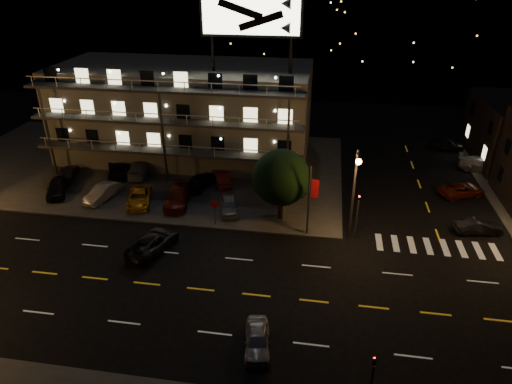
# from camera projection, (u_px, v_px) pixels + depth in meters

# --- Properties ---
(ground) EXTENTS (140.00, 140.00, 0.00)m
(ground) POSITION_uv_depth(u_px,v_px,m) (228.00, 292.00, 32.02)
(ground) COLOR black
(ground) RESTS_ON ground
(curb_nw) EXTENTS (44.00, 24.00, 0.15)m
(curb_nw) POSITION_uv_depth(u_px,v_px,m) (144.00, 165.00, 51.52)
(curb_nw) COLOR #383836
(curb_nw) RESTS_ON ground
(motel) EXTENTS (28.00, 13.80, 18.10)m
(motel) POSITION_uv_depth(u_px,v_px,m) (186.00, 112.00, 51.96)
(motel) COLOR gray
(motel) RESTS_ON ground
(hill_backdrop) EXTENTS (120.00, 25.00, 24.00)m
(hill_backdrop) POSITION_uv_depth(u_px,v_px,m) (271.00, 13.00, 88.02)
(hill_backdrop) COLOR black
(hill_backdrop) RESTS_ON ground
(streetlight_nc) EXTENTS (0.44, 1.92, 8.00)m
(streetlight_nc) POSITION_uv_depth(u_px,v_px,m) (354.00, 188.00, 35.55)
(streetlight_nc) COLOR #2D2D30
(streetlight_nc) RESTS_ON ground
(signal_nw) EXTENTS (0.20, 0.27, 4.60)m
(signal_nw) POSITION_uv_depth(u_px,v_px,m) (358.00, 211.00, 37.06)
(signal_nw) COLOR #2D2D30
(signal_nw) RESTS_ON ground
(signal_sw) EXTENTS (0.20, 0.27, 4.60)m
(signal_sw) POSITION_uv_depth(u_px,v_px,m) (371.00, 382.00, 22.13)
(signal_sw) COLOR #2D2D30
(signal_sw) RESTS_ON ground
(banner_north) EXTENTS (0.83, 0.16, 6.40)m
(banner_north) POSITION_uv_depth(u_px,v_px,m) (310.00, 199.00, 37.13)
(banner_north) COLOR #2D2D30
(banner_north) RESTS_ON ground
(stop_sign) EXTENTS (0.91, 0.11, 2.61)m
(stop_sign) POSITION_uv_depth(u_px,v_px,m) (215.00, 209.00, 39.19)
(stop_sign) COLOR #2D2D30
(stop_sign) RESTS_ON ground
(tree) EXTENTS (5.13, 4.94, 6.46)m
(tree) POSITION_uv_depth(u_px,v_px,m) (281.00, 179.00, 39.21)
(tree) COLOR black
(tree) RESTS_ON curb_nw
(lot_car_0) EXTENTS (3.20, 4.56, 1.44)m
(lot_car_0) POSITION_uv_depth(u_px,v_px,m) (57.00, 188.00, 44.69)
(lot_car_0) COLOR black
(lot_car_0) RESTS_ON curb_nw
(lot_car_1) EXTENTS (2.39, 4.45, 1.39)m
(lot_car_1) POSITION_uv_depth(u_px,v_px,m) (102.00, 193.00, 43.79)
(lot_car_1) COLOR #95959A
(lot_car_1) RESTS_ON curb_nw
(lot_car_2) EXTENTS (3.22, 4.89, 1.25)m
(lot_car_2) POSITION_uv_depth(u_px,v_px,m) (139.00, 198.00, 43.02)
(lot_car_2) COLOR orange
(lot_car_2) RESTS_ON curb_nw
(lot_car_3) EXTENTS (2.67, 5.23, 1.45)m
(lot_car_3) POSITION_uv_depth(u_px,v_px,m) (177.00, 197.00, 42.91)
(lot_car_3) COLOR #631A0E
(lot_car_3) RESTS_ON curb_nw
(lot_car_4) EXTENTS (2.54, 4.17, 1.33)m
(lot_car_4) POSITION_uv_depth(u_px,v_px,m) (229.00, 205.00, 41.66)
(lot_car_4) COLOR #95959A
(lot_car_4) RESTS_ON curb_nw
(lot_car_5) EXTENTS (2.29, 4.04, 1.26)m
(lot_car_5) POSITION_uv_depth(u_px,v_px,m) (69.00, 173.00, 47.99)
(lot_car_5) COLOR black
(lot_car_5) RESTS_ON curb_nw
(lot_car_6) EXTENTS (4.01, 5.30, 1.34)m
(lot_car_6) POSITION_uv_depth(u_px,v_px,m) (119.00, 169.00, 48.83)
(lot_car_6) COLOR black
(lot_car_6) RESTS_ON curb_nw
(lot_car_7) EXTENTS (3.13, 5.41, 1.47)m
(lot_car_7) POSITION_uv_depth(u_px,v_px,m) (139.00, 168.00, 48.78)
(lot_car_7) COLOR #95959A
(lot_car_7) RESTS_ON curb_nw
(lot_car_8) EXTENTS (2.78, 4.61, 1.47)m
(lot_car_8) POSITION_uv_depth(u_px,v_px,m) (201.00, 181.00, 46.08)
(lot_car_8) COLOR black
(lot_car_8) RESTS_ON curb_nw
(lot_car_9) EXTENTS (2.82, 4.30, 1.34)m
(lot_car_9) POSITION_uv_depth(u_px,v_px,m) (222.00, 178.00, 46.87)
(lot_car_9) COLOR #631A0E
(lot_car_9) RESTS_ON curb_nw
(side_car_0) EXTENTS (3.97, 1.89, 1.26)m
(side_car_0) POSITION_uv_depth(u_px,v_px,m) (478.00, 227.00, 38.64)
(side_car_0) COLOR black
(side_car_0) RESTS_ON ground
(side_car_1) EXTENTS (4.97, 3.73, 1.25)m
(side_car_1) POSITION_uv_depth(u_px,v_px,m) (462.00, 190.00, 44.82)
(side_car_1) COLOR #631A0E
(side_car_1) RESTS_ON ground
(side_car_2) EXTENTS (5.62, 3.83, 1.51)m
(side_car_2) POSITION_uv_depth(u_px,v_px,m) (484.00, 165.00, 49.83)
(side_car_2) COLOR #95959A
(side_car_2) RESTS_ON ground
(side_car_3) EXTENTS (4.14, 2.05, 1.36)m
(side_car_3) POSITION_uv_depth(u_px,v_px,m) (447.00, 144.00, 55.74)
(side_car_3) COLOR black
(side_car_3) RESTS_ON ground
(road_car_east) EXTENTS (2.02, 3.88, 1.26)m
(road_car_east) POSITION_uv_depth(u_px,v_px,m) (257.00, 339.00, 27.21)
(road_car_east) COLOR #95959A
(road_car_east) RESTS_ON ground
(road_car_west) EXTENTS (3.61, 5.53, 1.41)m
(road_car_west) POSITION_uv_depth(u_px,v_px,m) (153.00, 242.00, 36.39)
(road_car_west) COLOR black
(road_car_west) RESTS_ON ground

